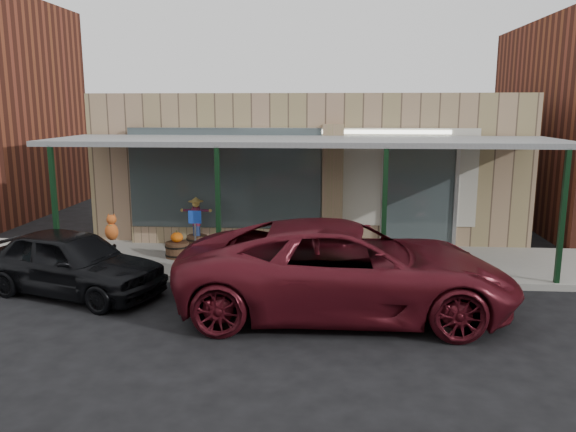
# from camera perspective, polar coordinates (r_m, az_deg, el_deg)

# --- Properties ---
(ground) EXTENTS (120.00, 120.00, 0.00)m
(ground) POSITION_cam_1_polar(r_m,az_deg,el_deg) (10.52, 0.58, -10.45)
(ground) COLOR black
(ground) RESTS_ON ground
(sidewalk) EXTENTS (40.00, 3.20, 0.15)m
(sidewalk) POSITION_cam_1_polar(r_m,az_deg,el_deg) (13.90, 1.55, -4.71)
(sidewalk) COLOR gray
(sidewalk) RESTS_ON ground
(storefront) EXTENTS (12.00, 6.25, 4.20)m
(storefront) POSITION_cam_1_polar(r_m,az_deg,el_deg) (18.02, 2.30, 5.46)
(storefront) COLOR #9C795F
(storefront) RESTS_ON ground
(awning) EXTENTS (12.00, 3.00, 3.04)m
(awning) POSITION_cam_1_polar(r_m,az_deg,el_deg) (13.36, 1.61, 7.44)
(awning) COLOR slate
(awning) RESTS_ON ground
(block_buildings_near) EXTENTS (61.00, 8.00, 8.00)m
(block_buildings_near) POSITION_cam_1_polar(r_m,az_deg,el_deg) (19.01, 8.62, 10.70)
(block_buildings_near) COLOR maroon
(block_buildings_near) RESTS_ON ground
(barrel_scarecrow) EXTENTS (0.84, 0.57, 1.39)m
(barrel_scarecrow) POSITION_cam_1_polar(r_m,az_deg,el_deg) (14.99, -9.25, -1.54)
(barrel_scarecrow) COLOR #4E2D1F
(barrel_scarecrow) RESTS_ON sidewalk
(barrel_pumpkin) EXTENTS (0.70, 0.70, 0.68)m
(barrel_pumpkin) POSITION_cam_1_polar(r_m,az_deg,el_deg) (14.28, -11.19, -3.18)
(barrel_pumpkin) COLOR #4E2D1F
(barrel_pumpkin) RESTS_ON sidewalk
(handicap_sign) EXTENTS (0.29, 0.04, 1.41)m
(handicap_sign) POSITION_cam_1_polar(r_m,az_deg,el_deg) (12.84, -9.40, -1.67)
(handicap_sign) COLOR gray
(handicap_sign) RESTS_ON sidewalk
(parked_sedan) EXTENTS (4.35, 2.84, 1.54)m
(parked_sedan) POSITION_cam_1_polar(r_m,az_deg,el_deg) (12.49, -21.12, -4.37)
(parked_sedan) COLOR black
(parked_sedan) RESTS_ON ground
(car_maroon) EXTENTS (6.31, 2.99, 1.74)m
(car_maroon) POSITION_cam_1_polar(r_m,az_deg,el_deg) (10.62, 5.95, -5.33)
(car_maroon) COLOR #55111A
(car_maroon) RESTS_ON ground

